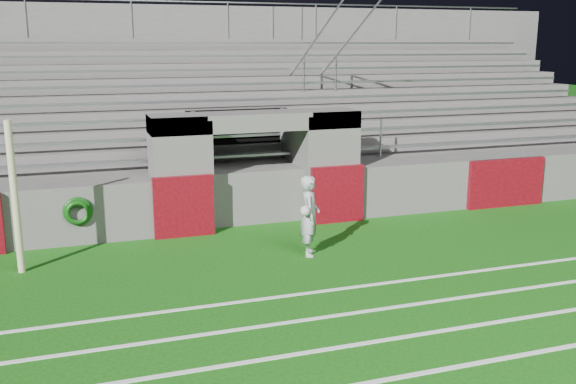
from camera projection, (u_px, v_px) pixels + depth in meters
name	position (u px, v px, depth m)	size (l,w,h in m)	color
ground	(309.00, 271.00, 11.86)	(90.00, 90.00, 0.00)	#12500D
field_post	(15.00, 198.00, 11.53)	(0.13, 0.13, 2.81)	beige
stadium_structure	(215.00, 135.00, 18.88)	(26.00, 8.48, 5.42)	#565452
goalkeeper_with_ball	(310.00, 216.00, 12.62)	(0.57, 0.69, 1.61)	#AAB0B4
hose_coil	(78.00, 212.00, 13.16)	(0.60, 0.15, 0.60)	#0E460F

